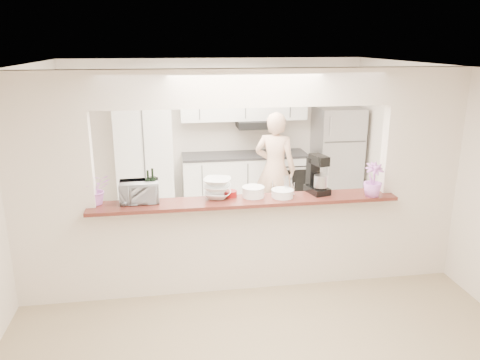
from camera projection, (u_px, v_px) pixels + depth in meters
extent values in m
plane|color=tan|center=(245.00, 285.00, 5.51)|extent=(6.00, 6.00, 0.00)
cube|color=silver|center=(228.00, 234.00, 6.98)|extent=(5.00, 2.90, 0.01)
cube|color=silver|center=(50.00, 193.00, 4.85)|extent=(0.90, 0.15, 2.50)
cube|color=silver|center=(418.00, 176.00, 5.46)|extent=(0.90, 0.15, 2.50)
cube|color=silver|center=(245.00, 88.00, 4.86)|extent=(3.20, 0.15, 0.40)
cube|color=silver|center=(245.00, 245.00, 5.36)|extent=(3.20, 0.15, 1.05)
cube|color=maroon|center=(246.00, 201.00, 5.16)|extent=(3.40, 0.38, 0.04)
cube|color=silver|center=(145.00, 151.00, 7.59)|extent=(0.90, 0.60, 2.10)
cube|color=silver|center=(245.00, 182.00, 8.01)|extent=(2.10, 0.60, 0.90)
cube|color=#29292B|center=(245.00, 155.00, 7.87)|extent=(2.10, 0.62, 0.04)
cube|color=silver|center=(244.00, 97.00, 7.72)|extent=(2.10, 0.35, 0.75)
cube|color=black|center=(260.00, 124.00, 7.78)|extent=(0.75, 0.45, 0.12)
cube|color=black|center=(292.00, 182.00, 7.82)|extent=(0.55, 0.02, 0.55)
cube|color=#A3A3A7|center=(336.00, 156.00, 8.08)|extent=(0.75, 0.70, 1.70)
imported|color=pink|center=(96.00, 189.00, 4.97)|extent=(0.37, 0.35, 0.33)
cylinder|color=black|center=(149.00, 190.00, 5.08)|extent=(0.07, 0.07, 0.26)
cylinder|color=black|center=(148.00, 174.00, 5.03)|extent=(0.02, 0.02, 0.09)
cylinder|color=black|center=(153.00, 189.00, 5.08)|extent=(0.07, 0.07, 0.27)
cylinder|color=black|center=(152.00, 173.00, 5.03)|extent=(0.02, 0.02, 0.09)
imported|color=#ACACB1|center=(139.00, 192.00, 5.05)|extent=(0.42, 0.30, 0.23)
imported|color=white|center=(217.00, 188.00, 5.17)|extent=(0.37, 0.37, 0.22)
cylinder|color=white|center=(253.00, 192.00, 5.23)|extent=(0.24, 0.24, 0.11)
cylinder|color=white|center=(253.00, 187.00, 5.21)|extent=(0.25, 0.25, 0.01)
cylinder|color=white|center=(282.00, 194.00, 5.22)|extent=(0.24, 0.24, 0.08)
cylinder|color=white|center=(282.00, 190.00, 5.21)|extent=(0.25, 0.25, 0.01)
cylinder|color=maroon|center=(231.00, 194.00, 5.25)|extent=(0.14, 0.14, 0.07)
cylinder|color=tan|center=(281.00, 194.00, 5.22)|extent=(0.14, 0.14, 0.06)
cube|color=silver|center=(283.00, 194.00, 5.31)|extent=(0.25, 0.16, 0.01)
cube|color=white|center=(283.00, 191.00, 5.30)|extent=(0.11, 0.11, 0.06)
cube|color=black|center=(317.00, 190.00, 5.36)|extent=(0.26, 0.34, 0.07)
cube|color=black|center=(313.00, 171.00, 5.40)|extent=(0.15, 0.13, 0.32)
cube|color=black|center=(319.00, 160.00, 5.25)|extent=(0.19, 0.28, 0.11)
cylinder|color=#B7B7BC|center=(321.00, 181.00, 5.27)|extent=(0.15, 0.15, 0.14)
imported|color=#B56AC5|center=(373.00, 180.00, 5.22)|extent=(0.22, 0.22, 0.38)
imported|color=#D5A88A|center=(275.00, 169.00, 7.17)|extent=(0.76, 0.66, 1.75)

